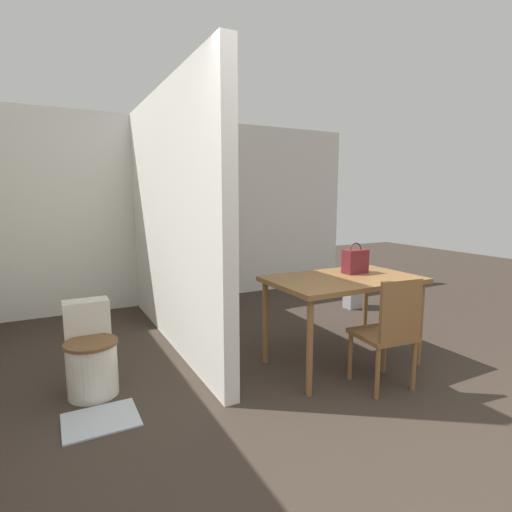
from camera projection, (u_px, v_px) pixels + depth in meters
ground_plane at (413, 478)px, 2.11m from camera, size 16.00×16.00×0.00m
wall_back at (178, 212)px, 5.54m from camera, size 5.50×0.12×2.50m
partition_wall at (170, 219)px, 3.95m from camera, size 0.12×2.95×2.50m
dining_table at (343, 286)px, 3.45m from camera, size 1.29×0.80×0.78m
wooden_chair at (389, 330)px, 3.02m from camera, size 0.44×0.44×0.88m
toilet at (91, 355)px, 3.01m from camera, size 0.38×0.53×0.67m
handbag at (355, 261)px, 3.60m from camera, size 0.22×0.12×0.28m
wooden_cabinet at (181, 249)px, 5.34m from camera, size 0.53×0.43×1.53m
bath_mat at (101, 420)px, 2.65m from camera, size 0.48×0.39×0.01m
space_heater at (355, 290)px, 5.29m from camera, size 0.28×0.16×0.46m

